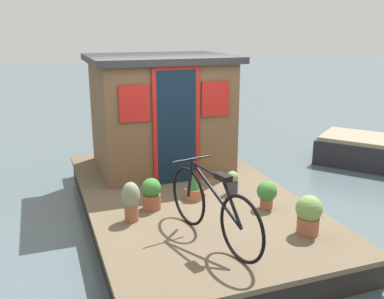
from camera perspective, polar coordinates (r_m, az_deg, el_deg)
name	(u,v)px	position (r m, az deg, el deg)	size (l,w,h in m)	color
ground_plane	(187,217)	(6.33, -0.63, -8.91)	(60.00, 60.00, 0.00)	#4C5B60
houseboat_deck	(187,205)	(6.25, -0.63, -7.35)	(4.87, 2.83, 0.37)	brown
houseboat_cabin	(161,112)	(7.13, -4.19, 5.00)	(1.88, 2.25, 1.86)	brown
bicycle	(213,208)	(4.72, 2.75, -7.75)	(1.69, 0.53, 0.85)	black
potted_plant_basil	(309,214)	(5.10, 15.21, -8.23)	(0.30, 0.30, 0.46)	#935138
potted_plant_sage	(232,182)	(6.12, 5.36, -4.36)	(0.17, 0.17, 0.34)	#38383D
potted_plant_ivy	(131,200)	(5.28, -8.09, -6.63)	(0.22, 0.22, 0.50)	#935138
potted_plant_mint	(267,193)	(5.69, 9.89, -5.75)	(0.26, 0.26, 0.37)	#935138
potted_plant_succulent	(194,186)	(5.91, 0.28, -4.81)	(0.25, 0.25, 0.40)	#B2603D
potted_plant_geranium	(151,194)	(5.61, -5.40, -5.83)	(0.25, 0.25, 0.42)	#935138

